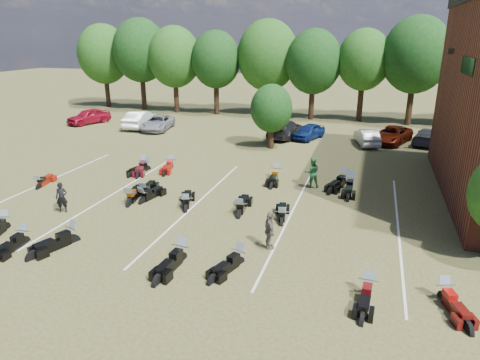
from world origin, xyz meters
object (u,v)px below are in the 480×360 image
at_px(car_0, 89,116).
at_px(person_black, 62,198).
at_px(person_grey, 270,231).
at_px(car_4, 309,132).
at_px(motorcycle_0, 6,229).
at_px(motorcycle_14, 144,170).
at_px(person_green, 312,173).
at_px(motorcycle_3, 181,261).
at_px(motorcycle_7, 39,188).

xyz_separation_m(car_0, person_black, (12.53, -19.53, 0.04)).
height_order(car_0, person_grey, person_grey).
relative_size(car_0, car_4, 1.15).
relative_size(car_4, person_grey, 2.32).
bearing_deg(person_grey, motorcycle_0, 66.43).
bearing_deg(car_0, car_4, 21.12).
distance_m(motorcycle_0, motorcycle_14, 10.08).
bearing_deg(person_green, car_4, -98.88).
xyz_separation_m(person_black, person_grey, (10.72, -0.68, 0.03)).
height_order(person_green, motorcycle_0, person_green).
bearing_deg(motorcycle_0, person_black, 48.07).
height_order(car_0, person_black, person_black).
bearing_deg(car_0, person_grey, -19.61).
distance_m(motorcycle_3, motorcycle_7, 12.50).
bearing_deg(person_green, person_grey, 67.65).
xyz_separation_m(car_4, person_green, (2.00, -12.04, 0.25)).
distance_m(person_green, motorcycle_3, 10.76).
height_order(person_green, person_grey, person_green).
relative_size(person_black, motorcycle_14, 0.65).
relative_size(car_0, motorcycle_0, 1.88).
distance_m(person_grey, motorcycle_14, 13.29).
height_order(person_grey, motorcycle_3, person_grey).
bearing_deg(person_grey, car_4, -28.04).
height_order(car_4, motorcycle_0, car_4).
bearing_deg(person_green, motorcycle_0, 20.01).
xyz_separation_m(motorcycle_0, motorcycle_7, (-2.51, 4.98, 0.00)).
relative_size(motorcycle_0, motorcycle_7, 1.12).
bearing_deg(car_4, car_0, -160.73).
distance_m(car_4, motorcycle_3, 22.20).
height_order(person_green, motorcycle_7, person_green).
bearing_deg(motorcycle_3, person_grey, 37.73).
bearing_deg(car_0, person_green, -5.61).
distance_m(car_4, person_black, 21.53).
distance_m(person_grey, motorcycle_7, 14.78).
height_order(motorcycle_0, motorcycle_7, motorcycle_0).
distance_m(car_0, motorcycle_7, 19.20).
bearing_deg(car_4, person_green, -61.03).
bearing_deg(motorcycle_0, motorcycle_14, 65.18).
relative_size(person_green, motorcycle_7, 0.86).
height_order(person_black, motorcycle_7, person_black).
bearing_deg(motorcycle_7, car_0, -73.76).
xyz_separation_m(car_4, motorcycle_3, (-1.62, -22.14, -0.64)).
bearing_deg(car_4, motorcycle_0, -96.02).
height_order(car_4, motorcycle_7, car_4).
height_order(motorcycle_0, motorcycle_3, motorcycle_3).
height_order(person_black, person_green, person_green).
xyz_separation_m(person_black, motorcycle_14, (0.29, 7.50, -0.77)).
relative_size(person_green, motorcycle_3, 0.74).
height_order(motorcycle_3, motorcycle_14, motorcycle_3).
height_order(car_0, motorcycle_14, car_0).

